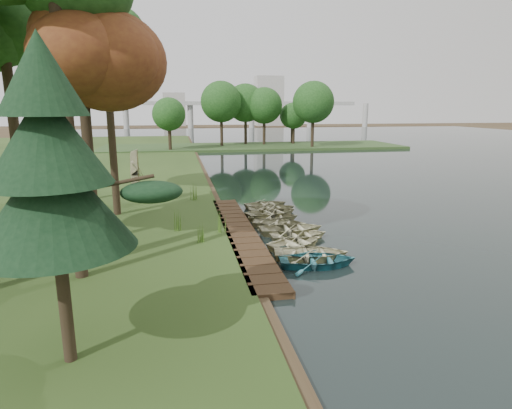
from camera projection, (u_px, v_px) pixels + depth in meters
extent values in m
plane|color=#3D2F1D|center=(270.00, 235.00, 23.17)|extent=(300.00, 300.00, 0.00)
cube|color=black|center=(494.00, 169.00, 47.67)|extent=(130.00, 200.00, 0.05)
cube|color=#362414|center=(241.00, 234.00, 22.85)|extent=(1.60, 16.00, 0.30)
cube|color=#2C451F|center=(253.00, 147.00, 72.47)|extent=(50.00, 14.00, 0.45)
cylinder|color=black|center=(108.00, 133.00, 67.74)|extent=(0.50, 0.50, 4.80)
sphere|color=#204C19|center=(107.00, 109.00, 66.94)|extent=(5.60, 5.60, 5.60)
cylinder|color=black|center=(152.00, 132.00, 68.93)|extent=(0.50, 0.50, 4.80)
sphere|color=#204C19|center=(150.00, 109.00, 68.13)|extent=(5.60, 5.60, 5.60)
cylinder|color=black|center=(193.00, 132.00, 70.11)|extent=(0.50, 0.50, 4.80)
sphere|color=#204C19|center=(192.00, 109.00, 69.31)|extent=(5.60, 5.60, 5.60)
cylinder|color=black|center=(233.00, 131.00, 71.30)|extent=(0.50, 0.50, 4.80)
sphere|color=#204C19|center=(233.00, 109.00, 70.50)|extent=(5.60, 5.60, 5.60)
cylinder|color=black|center=(272.00, 131.00, 72.48)|extent=(0.50, 0.50, 4.80)
sphere|color=#204C19|center=(273.00, 109.00, 71.68)|extent=(5.60, 5.60, 5.60)
cylinder|color=black|center=(310.00, 130.00, 73.67)|extent=(0.50, 0.50, 4.80)
sphere|color=#204C19|center=(311.00, 109.00, 72.87)|extent=(5.60, 5.60, 5.60)
cylinder|color=black|center=(347.00, 130.00, 74.85)|extent=(0.50, 0.50, 4.80)
sphere|color=#204C19|center=(348.00, 109.00, 74.05)|extent=(5.60, 5.60, 5.60)
cube|color=#A5A5A0|center=(221.00, 103.00, 138.21)|extent=(90.00, 4.00, 1.20)
cylinder|color=#A5A5A0|center=(126.00, 116.00, 133.77)|extent=(1.80, 1.80, 8.00)
cylinder|color=#A5A5A0|center=(190.00, 116.00, 137.32)|extent=(1.80, 1.80, 8.00)
cylinder|color=#A5A5A0|center=(252.00, 116.00, 140.87)|extent=(1.80, 1.80, 8.00)
cylinder|color=#A5A5A0|center=(310.00, 116.00, 144.42)|extent=(1.80, 1.80, 8.00)
cylinder|color=#A5A5A0|center=(365.00, 115.00, 147.98)|extent=(1.80, 1.80, 8.00)
cube|color=#A5A5A0|center=(269.00, 101.00, 160.71)|extent=(10.00, 8.00, 18.00)
cube|color=#A5A5A0|center=(174.00, 109.00, 159.95)|extent=(8.00, 8.00, 12.00)
imported|color=#286870|center=(318.00, 258.00, 18.43)|extent=(3.61, 2.77, 0.69)
imported|color=tan|center=(311.00, 252.00, 19.29)|extent=(3.74, 2.95, 0.70)
imported|color=tan|center=(296.00, 241.00, 20.91)|extent=(3.60, 3.11, 0.63)
imported|color=tan|center=(299.00, 234.00, 22.18)|extent=(3.18, 2.38, 0.63)
imported|color=tan|center=(291.00, 227.00, 23.19)|extent=(3.50, 2.51, 0.72)
imported|color=tan|center=(279.00, 222.00, 24.41)|extent=(3.68, 3.17, 0.64)
imported|color=tan|center=(273.00, 216.00, 25.87)|extent=(3.32, 2.56, 0.63)
imported|color=tan|center=(272.00, 211.00, 26.75)|extent=(3.99, 3.34, 0.71)
imported|color=tan|center=(272.00, 207.00, 27.93)|extent=(3.42, 2.63, 0.66)
imported|color=tan|center=(266.00, 203.00, 29.22)|extent=(3.32, 2.63, 0.62)
imported|color=tan|center=(139.00, 198.00, 29.25)|extent=(3.78, 2.76, 0.77)
cylinder|color=black|center=(67.00, 123.00, 15.43)|extent=(0.48, 0.48, 11.82)
cylinder|color=black|center=(89.00, 158.00, 17.30)|extent=(0.42, 0.42, 8.93)
ellipsoid|color=#5F2E15|center=(79.00, 41.00, 16.31)|extent=(4.58, 4.58, 3.89)
cylinder|color=black|center=(16.00, 140.00, 19.33)|extent=(0.44, 0.44, 10.04)
ellipsoid|color=#204C19|center=(1.00, 21.00, 18.22)|extent=(4.24, 4.24, 3.60)
cylinder|color=black|center=(111.00, 131.00, 25.34)|extent=(0.44, 0.44, 10.17)
ellipsoid|color=#204C19|center=(105.00, 40.00, 24.21)|extent=(4.35, 4.35, 3.69)
cylinder|color=black|center=(61.00, 113.00, 28.44)|extent=(0.48, 0.48, 12.17)
ellipsoid|color=#204C19|center=(52.00, 15.00, 27.08)|extent=(6.37, 6.37, 5.42)
cylinder|color=black|center=(86.00, 133.00, 29.78)|extent=(0.43, 0.43, 9.41)
ellipsoid|color=#204C19|center=(79.00, 62.00, 28.73)|extent=(5.10, 5.10, 4.33)
cylinder|color=black|center=(64.00, 296.00, 10.83)|extent=(0.32, 0.32, 3.58)
cone|color=black|center=(53.00, 197.00, 10.25)|extent=(3.80, 3.80, 2.60)
cone|color=black|center=(47.00, 137.00, 9.94)|extent=(2.90, 2.90, 2.25)
cone|color=black|center=(40.00, 73.00, 9.62)|extent=(2.00, 2.00, 1.90)
cone|color=#3F661E|center=(202.00, 233.00, 20.90)|extent=(0.60, 0.60, 0.90)
cone|color=#3F661E|center=(222.00, 222.00, 22.63)|extent=(0.60, 0.60, 1.07)
cone|color=#3F661E|center=(177.00, 220.00, 22.95)|extent=(0.60, 0.60, 1.09)
cone|color=#3F661E|center=(194.00, 192.00, 30.43)|extent=(0.60, 0.60, 1.14)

